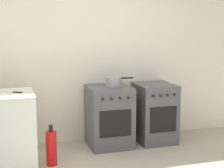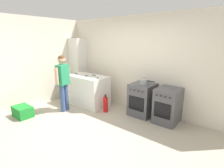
{
  "view_description": "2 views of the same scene",
  "coord_description": "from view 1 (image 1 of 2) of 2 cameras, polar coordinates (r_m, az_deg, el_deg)",
  "views": [
    {
      "loc": [
        -0.97,
        -2.9,
        1.65
      ],
      "look_at": [
        0.17,
        0.85,
        1.01
      ],
      "focal_mm": 55.0,
      "sensor_mm": 36.0,
      "label": 1
    },
    {
      "loc": [
        2.5,
        -2.28,
        1.97
      ],
      "look_at": [
        -0.06,
        0.82,
        0.93
      ],
      "focal_mm": 28.0,
      "sensor_mm": 36.0,
      "label": 2
    }
  ],
  "objects": [
    {
      "name": "knife_chef",
      "position": [
        4.2,
        -16.5,
        -1.29
      ],
      "size": [
        0.29,
        0.18,
        0.01
      ],
      "color": "silver",
      "rests_on": "counter_unit"
    },
    {
      "name": "fire_extinguisher",
      "position": [
        4.28,
        -10.05,
        -10.41
      ],
      "size": [
        0.13,
        0.13,
        0.5
      ],
      "color": "red",
      "rests_on": "ground"
    },
    {
      "name": "oven_left",
      "position": [
        4.83,
        -0.48,
        -5.36
      ],
      "size": [
        0.58,
        0.62,
        0.85
      ],
      "color": "#4C4C51",
      "rests_on": "ground"
    },
    {
      "name": "oven_right",
      "position": [
        5.06,
        7.06,
        -4.74
      ],
      "size": [
        0.52,
        0.62,
        0.85
      ],
      "color": "#4C4C51",
      "rests_on": "ground"
    },
    {
      "name": "back_wall",
      "position": [
        4.96,
        -5.61,
        5.23
      ],
      "size": [
        6.0,
        0.1,
        2.6
      ],
      "primitive_type": "cube",
      "color": "silver",
      "rests_on": "ground"
    },
    {
      "name": "pot",
      "position": [
        4.71,
        0.25,
        0.36
      ],
      "size": [
        0.4,
        0.22,
        0.13
      ],
      "color": "gray",
      "rests_on": "oven_left"
    }
  ]
}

